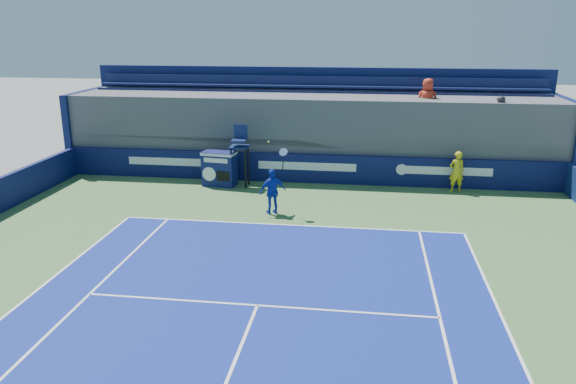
# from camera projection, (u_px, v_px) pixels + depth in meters

# --- Properties ---
(ball_person) EXTENTS (0.64, 0.48, 1.61)m
(ball_person) POSITION_uv_depth(u_px,v_px,m) (457.00, 172.00, 21.61)
(ball_person) COLOR gold
(ball_person) RESTS_ON apron
(back_hoarding) EXTENTS (20.40, 0.21, 1.20)m
(back_hoarding) POSITION_uv_depth(u_px,v_px,m) (307.00, 169.00, 22.95)
(back_hoarding) COLOR #0C1143
(back_hoarding) RESTS_ON ground
(match_clock) EXTENTS (1.41, 0.89, 1.40)m
(match_clock) POSITION_uv_depth(u_px,v_px,m) (219.00, 168.00, 22.49)
(match_clock) COLOR #101753
(match_clock) RESTS_ON ground
(umpire_chair) EXTENTS (0.70, 0.70, 2.48)m
(umpire_chair) POSITION_uv_depth(u_px,v_px,m) (240.00, 149.00, 22.17)
(umpire_chair) COLOR black
(umpire_chair) RESTS_ON ground
(tennis_player) EXTENTS (1.03, 0.77, 2.57)m
(tennis_player) POSITION_uv_depth(u_px,v_px,m) (273.00, 191.00, 19.07)
(tennis_player) COLOR #1432AA
(tennis_player) RESTS_ON apron
(stadium_seating) EXTENTS (21.00, 4.05, 4.40)m
(stadium_seating) POSITION_uv_depth(u_px,v_px,m) (313.00, 130.00, 24.54)
(stadium_seating) COLOR #4D4D52
(stadium_seating) RESTS_ON ground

